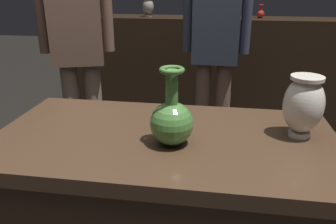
{
  "coord_description": "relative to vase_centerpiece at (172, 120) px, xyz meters",
  "views": [
    {
      "loc": [
        0.18,
        -1.06,
        1.31
      ],
      "look_at": [
        0.02,
        -0.03,
        0.9
      ],
      "focal_mm": 36.09,
      "sensor_mm": 36.0,
      "label": 1
    }
  ],
  "objects": [
    {
      "name": "back_display_shelf",
      "position": [
        -0.03,
        2.26,
        -0.39
      ],
      "size": [
        2.6,
        0.4,
        0.99
      ],
      "color": "black",
      "rests_on": "ground_plane"
    },
    {
      "name": "vase_centerpiece",
      "position": [
        0.0,
        0.0,
        0.0
      ],
      "size": [
        0.14,
        0.14,
        0.26
      ],
      "color": "#477A38",
      "rests_on": "display_plinth"
    },
    {
      "name": "vase_tall_behind",
      "position": [
        0.43,
        0.12,
        0.03
      ],
      "size": [
        0.13,
        0.13,
        0.22
      ],
      "color": "silver",
      "rests_on": "display_plinth"
    },
    {
      "name": "shelf_vase_right",
      "position": [
        0.49,
        2.27,
        0.15
      ],
      "size": [
        0.07,
        0.07,
        0.12
      ],
      "color": "red",
      "rests_on": "back_display_shelf"
    },
    {
      "name": "shelf_vase_center",
      "position": [
        -0.03,
        2.2,
        0.17
      ],
      "size": [
        0.12,
        0.12,
        0.1
      ],
      "color": "gray",
      "rests_on": "back_display_shelf"
    },
    {
      "name": "shelf_vase_left",
      "position": [
        -0.55,
        2.25,
        0.2
      ],
      "size": [
        0.11,
        0.11,
        0.16
      ],
      "color": "gray",
      "rests_on": "back_display_shelf"
    },
    {
      "name": "shelf_vase_far_left",
      "position": [
        -1.07,
        2.2,
        0.18
      ],
      "size": [
        0.1,
        0.1,
        0.13
      ],
      "color": "red",
      "rests_on": "back_display_shelf"
    },
    {
      "name": "visitor_near_left",
      "position": [
        -0.77,
        1.06,
        0.07
      ],
      "size": [
        0.45,
        0.27,
        1.62
      ],
      "rotation": [
        0.0,
        0.0,
        3.46
      ],
      "color": "#846B56",
      "rests_on": "ground_plane"
    },
    {
      "name": "visitor_center_back",
      "position": [
        0.11,
        1.42,
        0.01
      ],
      "size": [
        0.47,
        0.19,
        1.53
      ],
      "rotation": [
        0.0,
        0.0,
        3.1
      ],
      "color": "brown",
      "rests_on": "ground_plane"
    }
  ]
}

